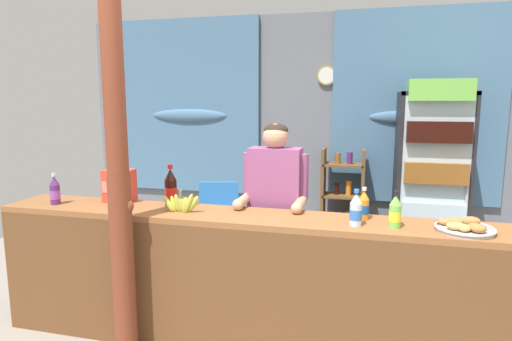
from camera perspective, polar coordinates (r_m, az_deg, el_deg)
ground_plane at (r=3.90m, az=3.28°, el=-16.89°), size 7.53×7.53×0.00m
back_wall_curtained at (r=5.23m, az=6.90°, el=5.68°), size 5.62×0.22×2.71m
stall_counter at (r=2.95m, az=-1.02°, el=-13.49°), size 3.70×0.44×0.95m
timber_post at (r=2.87m, az=-17.66°, el=-1.60°), size 0.17×0.15×2.50m
drink_fridge at (r=4.71m, az=22.15°, el=0.39°), size 0.69×0.73×1.91m
bottle_shelf_rack at (r=5.00m, az=11.32°, el=-3.64°), size 0.48×0.28×1.18m
plastic_lawn_chair at (r=4.57m, az=-4.98°, el=-6.34°), size 0.55×0.55×0.86m
shopkeeper at (r=3.25m, az=2.52°, el=-3.94°), size 0.50×0.42×1.55m
soda_bottle_cola at (r=3.23m, az=-11.19°, el=-2.31°), size 0.09×0.09×0.30m
soda_bottle_lime_soda at (r=2.76m, az=17.87°, el=-5.25°), size 0.07×0.07×0.23m
soda_bottle_water at (r=2.73m, az=13.05°, el=-5.15°), size 0.08×0.08×0.23m
soda_bottle_orange_soda at (r=2.89m, az=14.04°, el=-4.53°), size 0.07×0.07×0.21m
soda_bottle_grape_soda at (r=3.54m, az=-25.01°, el=-2.48°), size 0.07×0.07×0.23m
snack_box_crackers at (r=3.45m, az=-17.60°, el=-1.92°), size 0.21×0.16×0.25m
pastry_tray at (r=2.85m, az=25.80°, el=-6.75°), size 0.34×0.34×0.07m
banana_bunch at (r=3.03m, az=-9.76°, el=-4.34°), size 0.28×0.06×0.16m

